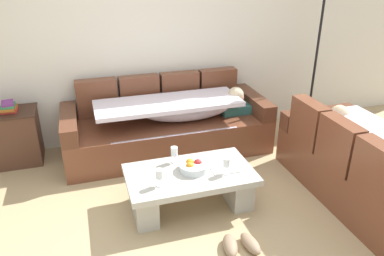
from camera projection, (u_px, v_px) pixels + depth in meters
The scene contains 14 objects.
ground_plane at pixel (189, 236), 3.29m from camera, with size 14.00×14.00×0.00m, color tan.
back_wall at pixel (138, 35), 4.59m from camera, with size 9.00×0.10×2.70m, color silver.
couch_along_wall at pixel (170, 125), 4.63m from camera, with size 2.45×0.92×0.88m.
couch_near_window at pixel (364, 167), 3.71m from camera, with size 0.92×1.88×0.88m.
coffee_table at pixel (190, 185), 3.60m from camera, with size 1.20×0.68×0.38m.
fruit_bowl at pixel (194, 166), 3.56m from camera, with size 0.28×0.28×0.10m.
wine_glass_near_left at pixel (159, 175), 3.29m from camera, with size 0.07×0.07×0.17m.
wine_glass_near_right at pixel (227, 163), 3.47m from camera, with size 0.07×0.07×0.17m.
wine_glass_far_back at pixel (174, 152), 3.66m from camera, with size 0.07×0.07×0.17m.
open_magazine at pixel (225, 168), 3.60m from camera, with size 0.28×0.21×0.01m, color white.
side_cabinet at pixel (7, 138), 4.33m from camera, with size 0.72×0.44×0.64m.
book_stack_on_cabinet at pixel (8, 107), 4.20m from camera, with size 0.17×0.21×0.11m.
floor_lamp at pixel (316, 50), 4.84m from camera, with size 0.33×0.31×1.95m.
pair_of_shoes at pixel (240, 244), 3.14m from camera, with size 0.33×0.31×0.09m.
Camera 1 is at (-0.73, -2.48, 2.25)m, focal length 35.24 mm.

